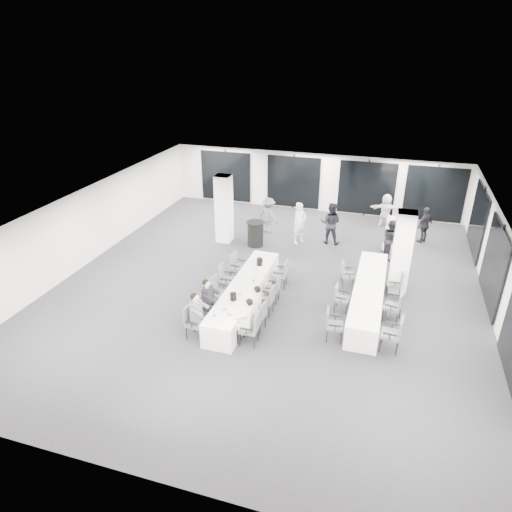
{
  "coord_description": "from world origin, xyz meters",
  "views": [
    {
      "loc": [
        3.61,
        -13.18,
        7.7
      ],
      "look_at": [
        -0.39,
        -0.2,
        1.18
      ],
      "focal_mm": 32.0,
      "sensor_mm": 36.0,
      "label": 1
    }
  ],
  "objects": [
    {
      "name": "chair_main_left_far",
      "position": [
        -1.22,
        0.2,
        0.55
      ],
      "size": [
        0.55,
        0.59,
        0.96
      ],
      "rotation": [
        0.0,
        0.0,
        -1.73
      ],
      "color": "#505358",
      "rests_on": "floor"
    },
    {
      "name": "standing_guest_h",
      "position": [
        3.85,
        3.5,
        0.88
      ],
      "size": [
        0.75,
        0.97,
        1.76
      ],
      "primitive_type": "imported",
      "rotation": [
        0.0,
        0.0,
        1.88
      ],
      "color": "black",
      "rests_on": "floor"
    },
    {
      "name": "plate_c",
      "position": [
        -0.33,
        -2.03,
        0.76
      ],
      "size": [
        0.18,
        0.18,
        0.03
      ],
      "color": "white",
      "rests_on": "banquet_table_main"
    },
    {
      "name": "seated_guest_c",
      "position": [
        0.28,
        -3.29,
        0.81
      ],
      "size": [
        0.5,
        0.38,
        1.44
      ],
      "rotation": [
        0.0,
        0.0,
        1.57
      ],
      "color": "white",
      "rests_on": "floor"
    },
    {
      "name": "chair_main_left_mid",
      "position": [
        -1.23,
        -1.71,
        0.57
      ],
      "size": [
        0.61,
        0.64,
        1.01
      ],
      "rotation": [
        0.0,
        0.0,
        -1.81
      ],
      "color": "#505358",
      "rests_on": "floor"
    },
    {
      "name": "banquet_table_side",
      "position": [
        3.34,
        -0.33,
        0.38
      ],
      "size": [
        0.9,
        5.0,
        0.75
      ],
      "primitive_type": "cube",
      "color": "white",
      "rests_on": "floor"
    },
    {
      "name": "seated_guest_d",
      "position": [
        0.28,
        -2.58,
        0.81
      ],
      "size": [
        0.5,
        0.38,
        1.44
      ],
      "rotation": [
        0.0,
        0.0,
        1.57
      ],
      "color": "white",
      "rests_on": "floor"
    },
    {
      "name": "chair_main_right_far",
      "position": [
        0.44,
        0.09,
        0.56
      ],
      "size": [
        0.52,
        0.57,
        0.98
      ],
      "rotation": [
        0.0,
        0.0,
        1.63
      ],
      "color": "#505358",
      "rests_on": "floor"
    },
    {
      "name": "chair_main_right_mid",
      "position": [
        0.44,
        -1.7,
        0.54
      ],
      "size": [
        0.5,
        0.56,
        0.95
      ],
      "rotation": [
        0.0,
        0.0,
        1.52
      ],
      "color": "#505358",
      "rests_on": "floor"
    },
    {
      "name": "standing_guest_a",
      "position": [
        0.21,
        3.92,
        0.98
      ],
      "size": [
        0.89,
        0.92,
        1.96
      ],
      "primitive_type": "imported",
      "rotation": [
        0.0,
        0.0,
        0.93
      ],
      "color": "white",
      "rests_on": "floor"
    },
    {
      "name": "seated_guest_a",
      "position": [
        -1.06,
        -3.45,
        0.81
      ],
      "size": [
        0.5,
        0.38,
        1.44
      ],
      "rotation": [
        0.0,
        0.0,
        -1.57
      ],
      "color": "#54565C",
      "rests_on": "floor"
    },
    {
      "name": "water_bottle_c",
      "position": [
        -0.46,
        0.42,
        0.86
      ],
      "size": [
        0.07,
        0.07,
        0.22
      ],
      "primitive_type": "cylinder",
      "color": "silver",
      "rests_on": "banquet_table_main"
    },
    {
      "name": "chair_side_right_far",
      "position": [
        4.17,
        0.64,
        0.52
      ],
      "size": [
        0.48,
        0.53,
        0.91
      ],
      "rotation": [
        0.0,
        0.0,
        1.62
      ],
      "color": "#505358",
      "rests_on": "floor"
    },
    {
      "name": "standing_guest_e",
      "position": [
        3.76,
        4.12,
        0.85
      ],
      "size": [
        0.56,
        0.86,
        1.71
      ],
      "primitive_type": "imported",
      "rotation": [
        0.0,
        0.0,
        1.5
      ],
      "color": "white",
      "rests_on": "floor"
    },
    {
      "name": "chair_main_right_near",
      "position": [
        0.45,
        -3.29,
        0.56
      ],
      "size": [
        0.51,
        0.57,
        0.99
      ],
      "rotation": [
        0.0,
        0.0,
        1.6
      ],
      "color": "#505358",
      "rests_on": "floor"
    },
    {
      "name": "standing_guest_b",
      "position": [
        1.42,
        4.25,
        0.99
      ],
      "size": [
        0.98,
        0.63,
        1.98
      ],
      "primitive_type": "imported",
      "rotation": [
        0.0,
        0.0,
        3.09
      ],
      "color": "black",
      "rests_on": "floor"
    },
    {
      "name": "chair_side_left_near",
      "position": [
        2.51,
        -2.41,
        0.54
      ],
      "size": [
        0.53,
        0.58,
        0.95
      ],
      "rotation": [
        0.0,
        0.0,
        -1.45
      ],
      "color": "#505358",
      "rests_on": "floor"
    },
    {
      "name": "chair_main_left_second",
      "position": [
        -1.22,
        -2.64,
        0.5
      ],
      "size": [
        0.5,
        0.54,
        0.88
      ],
      "rotation": [
        0.0,
        0.0,
        -1.43
      ],
      "color": "#505358",
      "rests_on": "floor"
    },
    {
      "name": "chair_side_right_near",
      "position": [
        4.18,
        -2.43,
        0.59
      ],
      "size": [
        0.56,
        0.62,
        1.03
      ],
      "rotation": [
        0.0,
        0.0,
        1.48
      ],
      "color": "#505358",
      "rests_on": "floor"
    },
    {
      "name": "column_right",
      "position": [
        4.2,
        1.0,
        1.4
      ],
      "size": [
        0.6,
        0.6,
        2.8
      ],
      "primitive_type": "cube",
      "color": "white",
      "rests_on": "floor"
    },
    {
      "name": "chair_main_left_near",
      "position": [
        -1.23,
        -3.45,
        0.57
      ],
      "size": [
        0.55,
        0.6,
        1.0
      ],
      "rotation": [
        0.0,
        0.0,
        -1.67
      ],
      "color": "#505358",
      "rests_on": "floor"
    },
    {
      "name": "water_bottle_b",
      "position": [
        -0.15,
        -1.23,
        0.85
      ],
      "size": [
        0.07,
        0.07,
        0.21
      ],
      "primitive_type": "cylinder",
      "color": "silver",
      "rests_on": "banquet_table_main"
    },
    {
      "name": "plate_a",
      "position": [
        -0.46,
        -2.98,
        0.76
      ],
      "size": [
        0.22,
        0.22,
        0.03
      ],
      "color": "white",
      "rests_on": "banquet_table_main"
    },
    {
      "name": "column_left",
      "position": [
        -2.8,
        3.2,
        1.4
      ],
      "size": [
        0.6,
        0.6,
        2.8
      ],
      "primitive_type": "cube",
      "color": "white",
      "rests_on": "floor"
    },
    {
      "name": "chair_side_left_far",
      "position": [
        2.51,
        0.77,
        0.52
      ],
      "size": [
        0.56,
        0.58,
        0.9
      ],
      "rotation": [
        0.0,
        0.0,
        -1.31
      ],
      "color": "#505358",
      "rests_on": "floor"
    },
    {
      "name": "chair_main_right_fourth",
      "position": [
        0.44,
        -0.91,
        0.52
      ],
      "size": [
        0.47,
        0.53,
        0.91
      ],
      "rotation": [
        0.0,
        0.0,
        1.61
      ],
      "color": "#505358",
      "rests_on": "floor"
    },
    {
      "name": "room",
      "position": [
        0.89,
        1.11,
        1.39
      ],
      "size": [
        14.04,
        16.04,
        2.84
      ],
      "color": "black",
      "rests_on": "ground"
    },
    {
      "name": "ice_bucket_far",
      "position": [
        -0.33,
        0.02,
        0.87
      ],
      "size": [
        0.21,
        0.21,
        0.24
      ],
      "primitive_type": "cylinder",
      "color": "black",
      "rests_on": "banquet_table_main"
    },
    {
      "name": "chair_main_left_fourth",
      "position": [
        -1.23,
        -0.9,
        0.59
      ],
      "size": [
        0.57,
        0.62,
        1.03
      ],
      "rotation": [
        0.0,
        0.0,
        -1.47
      ],
      "color": "#505358",
      "rests_on": "floor"
    },
    {
      "name": "standing_guest_d",
      "position": [
        5.11,
        5.48,
        0.86
      ],
      "size": [
        1.06,
        1.15,
        1.73
      ],
      "primitive_type": "imported",
      "rotation": [
        0.0,
        0.0,
        4.07
      ],
      "color": "black",
      "rests_on": "floor"
    },
    {
      "name": "seated_guest_b",
      "position": [
        -1.06,
        -2.63,
        0.81
      ],
      "size": [
        0.5,
        0.38,
        1.44
      ],
      "rotation": [
        0.0,
        0.0,
        -1.57
      ],
      "color": "black",
      "rests_on": "floor"
    },
    {
      "name": "chair_main_right_second",
      "position": [
        0.44,
        -2.59,
        0.53
      ],
      "size": [
        0.52,
        0.56,
        0.92
      ],
      "rotation": [
        0.0,
        0.0,
        1.45
      ],
      "color": "#505358",
      "rests_on": "floor"
    },
    {
      "name": "standing_guest_c",
      "position": [
        -1.31,
        4.64,
        0.88
      ],
      "size": [
        1.28,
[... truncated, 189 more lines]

